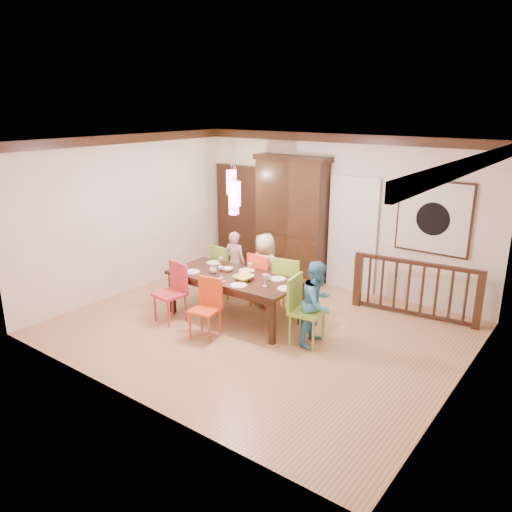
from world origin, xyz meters
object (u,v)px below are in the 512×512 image
Objects in this scene: person_end_right at (317,303)px; dining_table at (235,280)px; china_hutch at (291,219)px; person_far_left at (235,263)px; chair_end_right at (307,306)px; person_far_mid at (265,269)px; balustrade at (415,288)px; chair_far_left at (228,267)px.

dining_table is at bearing 90.18° from person_end_right.
china_hutch is 2.94m from person_end_right.
person_far_left is 0.93× the size of person_end_right.
person_far_mid reaches higher than chair_end_right.
person_far_left is (-2.15, 0.97, 0.01)m from chair_end_right.
person_end_right is (2.27, -0.88, 0.04)m from person_far_left.
person_end_right is (0.12, 0.09, 0.05)m from chair_end_right.
person_end_right is at bearing -120.52° from balustrade.
dining_table is at bearing 100.19° from person_far_mid.
person_far_mid is at bearing -162.05° from balustrade.
person_far_left is 0.77m from person_far_mid.
china_hutch is 1.92× the size of person_far_mid.
dining_table is 0.80m from person_far_mid.
person_far_mid is at bearing 164.25° from person_far_left.
person_far_mid reaches higher than person_far_left.
balustrade is 3.22m from person_far_left.
china_hutch is at bearing -99.06° from chair_far_left.
dining_table is at bearing 142.67° from chair_far_left.
chair_far_left is at bearing 62.96° from chair_end_right.
china_hutch is 1.95× the size of person_end_right.
person_end_right is at bearing 165.05° from person_far_mid.
person_far_mid is 1.69m from person_end_right.
chair_end_right is 2.94m from china_hutch.
chair_end_right is 2.13m from balustrade.
china_hutch is 1.58m from person_far_mid.
dining_table is 2.17× the size of chair_end_right.
person_far_mid is at bearing -74.81° from china_hutch.
chair_far_left is 0.96× the size of chair_end_right.
chair_far_left is at bearing -166.68° from balustrade.
dining_table is 1.53m from person_end_right.
chair_far_left reaches higher than balustrade.
person_far_left is at bearing 58.57° from chair_end_right.
chair_far_left is 0.77× the size of person_end_right.
person_far_left is at bearing -91.69° from chair_far_left.
person_far_left reaches higher than chair_far_left.
balustrade is at bearing -24.57° from person_end_right.
china_hutch is (0.41, 1.48, 0.68)m from chair_far_left.
china_hutch reaches higher than balustrade.
dining_table is at bearing -80.86° from china_hutch.
chair_far_left is at bearing -105.36° from china_hutch.
person_far_left is at bearing -106.36° from china_hutch.
balustrade is (2.34, 1.86, -0.17)m from dining_table.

